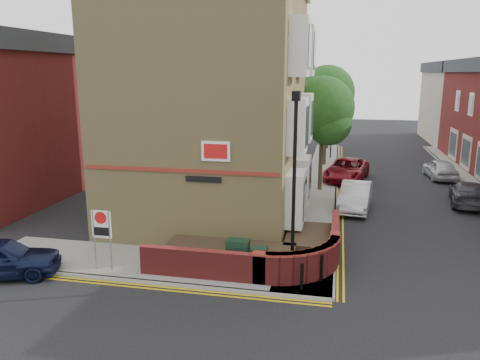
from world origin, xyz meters
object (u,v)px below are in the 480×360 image
Objects in this scene: silver_car_near at (355,196)px; utility_cabinet_large at (238,256)px; lamppost at (294,187)px; zone_sign at (102,229)px.

utility_cabinet_large is at bearing -108.01° from silver_car_near.
zone_sign is at bearing -173.93° from lamppost.
lamppost is 3.24m from utility_cabinet_large.
zone_sign is at bearing -124.98° from silver_car_near.
utility_cabinet_large is 0.28× the size of silver_car_near.
zone_sign is (-6.60, -0.70, -1.70)m from lamppost.
utility_cabinet_large is at bearing 9.69° from zone_sign.
lamppost is 6.85m from zone_sign.
silver_car_near is at bearing 75.78° from lamppost.
lamppost is at bearing 6.07° from zone_sign.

